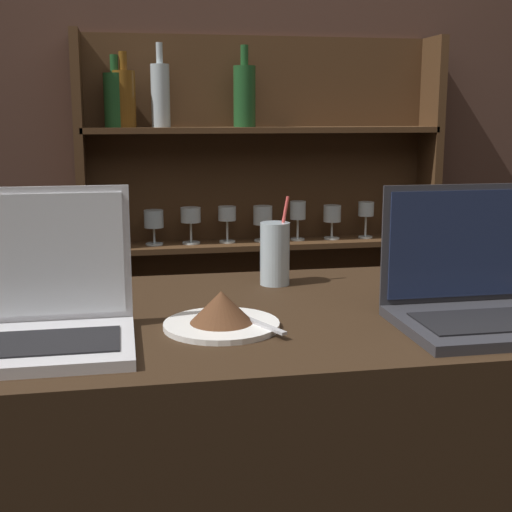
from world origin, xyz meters
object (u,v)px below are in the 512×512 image
object	(u,v)px
water_glass	(275,253)
laptop_near	(38,311)
laptop_far	(487,294)
cake_plate	(222,314)

from	to	relation	value
water_glass	laptop_near	bearing A→B (deg)	-144.14
laptop_far	water_glass	bearing A→B (deg)	131.63
laptop_near	water_glass	world-z (taller)	laptop_near
cake_plate	water_glass	distance (m)	0.34
laptop_far	cake_plate	bearing A→B (deg)	173.68
water_glass	cake_plate	bearing A→B (deg)	-117.99
water_glass	laptop_far	bearing A→B (deg)	-48.37
laptop_far	water_glass	xyz separation A→B (m)	(-0.31, 0.35, 0.02)
cake_plate	water_glass	xyz separation A→B (m)	(0.16, 0.30, 0.04)
cake_plate	water_glass	size ratio (longest dim) A/B	1.05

